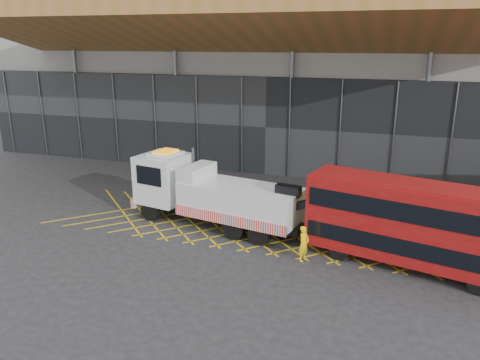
% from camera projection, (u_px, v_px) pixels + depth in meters
% --- Properties ---
extents(ground_plane, '(120.00, 120.00, 0.00)m').
position_uv_depth(ground_plane, '(188.00, 218.00, 29.61)').
color(ground_plane, '#252528').
extents(road_markings, '(27.96, 7.16, 0.01)m').
position_uv_depth(road_markings, '(274.00, 229.00, 27.95)').
color(road_markings, gold).
rests_on(road_markings, ground_plane).
extents(construction_building, '(55.00, 23.97, 18.00)m').
position_uv_depth(construction_building, '(285.00, 61.00, 43.20)').
color(construction_building, gray).
rests_on(construction_building, ground_plane).
extents(recovery_truck, '(12.58, 4.94, 4.37)m').
position_uv_depth(recovery_truck, '(210.00, 193.00, 28.10)').
color(recovery_truck, black).
rests_on(recovery_truck, ground_plane).
extents(bus_towed, '(10.93, 4.99, 4.34)m').
position_uv_depth(bus_towed, '(417.00, 223.00, 22.54)').
color(bus_towed, maroon).
rests_on(bus_towed, ground_plane).
extents(worker, '(0.67, 0.80, 1.86)m').
position_uv_depth(worker, '(304.00, 244.00, 23.75)').
color(worker, yellow).
rests_on(worker, ground_plane).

